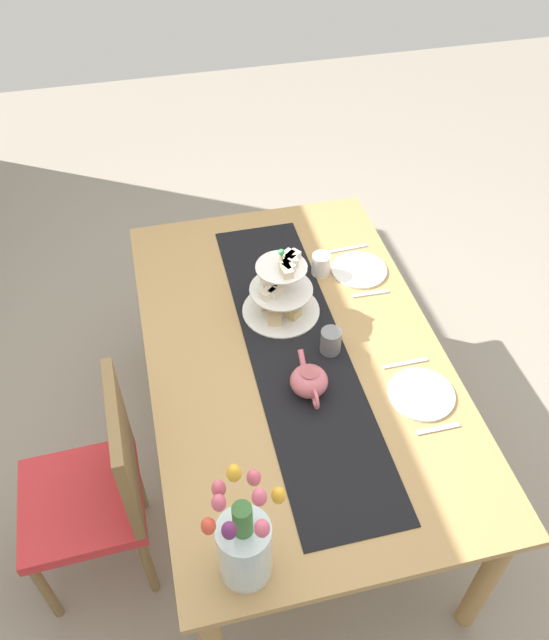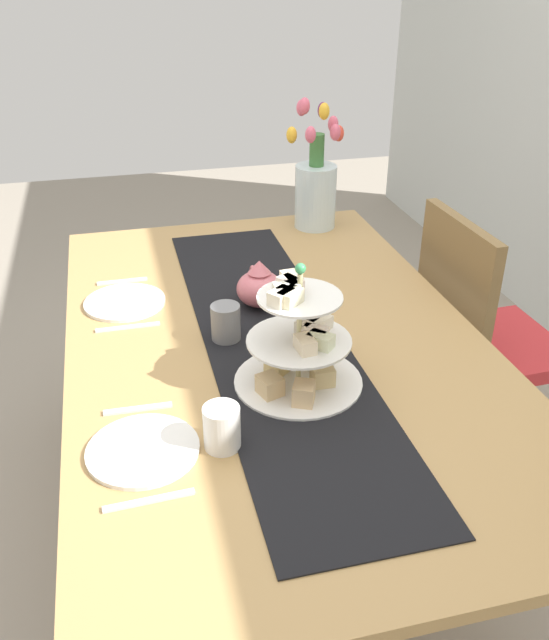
{
  "view_description": "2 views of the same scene",
  "coord_description": "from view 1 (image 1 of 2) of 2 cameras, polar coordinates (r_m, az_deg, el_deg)",
  "views": [
    {
      "loc": [
        -1.49,
        0.43,
        2.48
      ],
      "look_at": [
        0.09,
        0.05,
        0.82
      ],
      "focal_mm": 35.82,
      "sensor_mm": 36.0,
      "label": 1
    },
    {
      "loc": [
        1.47,
        -0.37,
        1.64
      ],
      "look_at": [
        -0.02,
        0.0,
        0.78
      ],
      "focal_mm": 38.07,
      "sensor_mm": 36.0,
      "label": 2
    }
  ],
  "objects": [
    {
      "name": "fork_left",
      "position": [
        2.18,
        14.42,
        -9.4
      ],
      "size": [
        0.02,
        0.15,
        0.01
      ],
      "primitive_type": "cube",
      "rotation": [
        0.0,
        0.0,
        0.0
      ],
      "color": "silver",
      "rests_on": "dining_table"
    },
    {
      "name": "table_runner",
      "position": [
        2.33,
        2.02,
        -2.72
      ],
      "size": [
        1.49,
        0.35,
        0.0
      ],
      "primitive_type": "cube",
      "color": "black",
      "rests_on": "dining_table"
    },
    {
      "name": "ground_plane",
      "position": [
        2.92,
        1.48,
        -12.41
      ],
      "size": [
        8.0,
        8.0,
        0.0
      ],
      "primitive_type": "plane",
      "color": "gray"
    },
    {
      "name": "teapot",
      "position": [
        2.17,
        3.11,
        -5.4
      ],
      "size": [
        0.24,
        0.13,
        0.14
      ],
      "color": "#D66B75",
      "rests_on": "table_runner"
    },
    {
      "name": "knife_right",
      "position": [
        2.77,
        6.6,
        6.35
      ],
      "size": [
        0.02,
        0.17,
        0.01
      ],
      "primitive_type": "cube",
      "rotation": [
        0.0,
        0.0,
        0.05
      ],
      "color": "silver",
      "rests_on": "dining_table"
    },
    {
      "name": "mug_grey",
      "position": [
        2.3,
        5.05,
        -1.89
      ],
      "size": [
        0.08,
        0.08,
        0.09
      ],
      "primitive_type": "cylinder",
      "color": "slate",
      "rests_on": "table_runner"
    },
    {
      "name": "chair_left",
      "position": [
        2.35,
        -15.46,
        -14.13
      ],
      "size": [
        0.43,
        0.43,
        0.91
      ],
      "color": "olive",
      "rests_on": "ground_plane"
    },
    {
      "name": "mug_white_text",
      "position": [
        2.61,
        4.17,
        4.96
      ],
      "size": [
        0.08,
        0.08,
        0.09
      ],
      "primitive_type": "cylinder",
      "color": "white",
      "rests_on": "dining_table"
    },
    {
      "name": "dinner_plate_right",
      "position": [
        2.67,
        7.56,
        4.46
      ],
      "size": [
        0.23,
        0.23,
        0.01
      ],
      "primitive_type": "cylinder",
      "color": "white",
      "rests_on": "dining_table"
    },
    {
      "name": "tiered_cake_stand",
      "position": [
        2.4,
        0.6,
        2.59
      ],
      "size": [
        0.3,
        0.3,
        0.3
      ],
      "color": "beige",
      "rests_on": "table_runner"
    },
    {
      "name": "knife_left",
      "position": [
        2.34,
        11.62,
        -3.8
      ],
      "size": [
        0.01,
        0.17,
        0.01
      ],
      "primitive_type": "cube",
      "rotation": [
        0.0,
        0.0,
        -0.0
      ],
      "color": "silver",
      "rests_on": "dining_table"
    },
    {
      "name": "fork_right",
      "position": [
        2.57,
        8.58,
        2.35
      ],
      "size": [
        0.02,
        0.15,
        0.01
      ],
      "primitive_type": "cube",
      "rotation": [
        0.0,
        0.0,
        -0.03
      ],
      "color": "silver",
      "rests_on": "dining_table"
    },
    {
      "name": "dinner_plate_left",
      "position": [
        2.26,
        12.97,
        -6.48
      ],
      "size": [
        0.23,
        0.23,
        0.01
      ],
      "primitive_type": "cylinder",
      "color": "white",
      "rests_on": "dining_table"
    },
    {
      "name": "dining_table",
      "position": [
        2.4,
        1.76,
        -4.18
      ],
      "size": [
        1.75,
        1.07,
        0.73
      ],
      "color": "tan",
      "rests_on": "ground_plane"
    },
    {
      "name": "tulip_vase",
      "position": [
        1.76,
        -2.73,
        -19.29
      ],
      "size": [
        0.2,
        0.21,
        0.45
      ],
      "color": "silver",
      "rests_on": "dining_table"
    }
  ]
}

